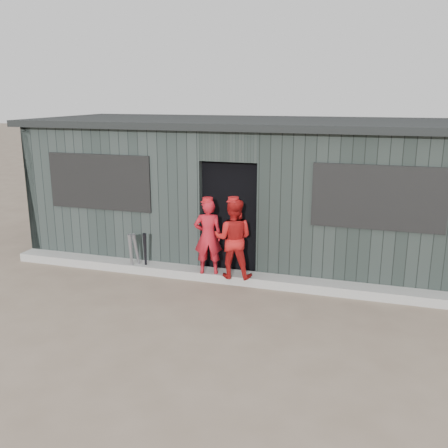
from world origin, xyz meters
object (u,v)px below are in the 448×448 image
(bat_mid, at_px, (131,254))
(player_grey_back, at_px, (270,236))
(bat_left, at_px, (137,253))
(player_red_left, at_px, (208,237))
(dugout, at_px, (250,189))
(bat_right, at_px, (145,253))
(player_red_right, at_px, (233,238))

(bat_mid, xyz_separation_m, player_grey_back, (2.31, 0.78, 0.30))
(bat_left, distance_m, bat_mid, 0.11)
(player_red_left, relative_size, player_grey_back, 0.94)
(bat_left, bearing_deg, dugout, 47.97)
(bat_right, relative_size, player_red_left, 0.60)
(bat_mid, xyz_separation_m, bat_right, (0.24, 0.08, 0.01))
(bat_left, distance_m, player_red_left, 1.41)
(bat_mid, xyz_separation_m, dugout, (1.66, 1.85, 0.92))
(player_red_left, bearing_deg, player_grey_back, -158.66)
(bat_right, height_order, player_red_left, player_red_left)
(bat_right, distance_m, player_grey_back, 2.21)
(player_red_right, xyz_separation_m, dugout, (-0.20, 1.85, 0.48))
(bat_left, distance_m, player_red_right, 1.85)
(bat_left, bearing_deg, player_grey_back, 17.10)
(player_grey_back, bearing_deg, player_red_left, 50.32)
(player_grey_back, xyz_separation_m, dugout, (-0.65, 1.08, 0.61))
(dugout, bearing_deg, player_red_right, -83.78)
(bat_mid, height_order, player_red_left, player_red_left)
(bat_left, relative_size, dugout, 0.09)
(bat_mid, relative_size, player_grey_back, 0.55)
(player_red_right, bearing_deg, player_grey_back, -126.22)
(bat_right, relative_size, player_red_right, 0.58)
(player_red_left, distance_m, player_grey_back, 1.16)
(bat_mid, height_order, bat_right, bat_right)
(bat_right, bearing_deg, bat_mid, -161.37)
(bat_mid, distance_m, player_red_right, 1.91)
(bat_left, bearing_deg, bat_right, -2.81)
(bat_mid, distance_m, bat_right, 0.25)
(bat_right, distance_m, player_red_left, 1.24)
(player_red_left, xyz_separation_m, player_red_right, (0.45, -0.05, 0.02))
(bat_left, distance_m, player_grey_back, 2.36)
(bat_mid, relative_size, player_red_left, 0.58)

